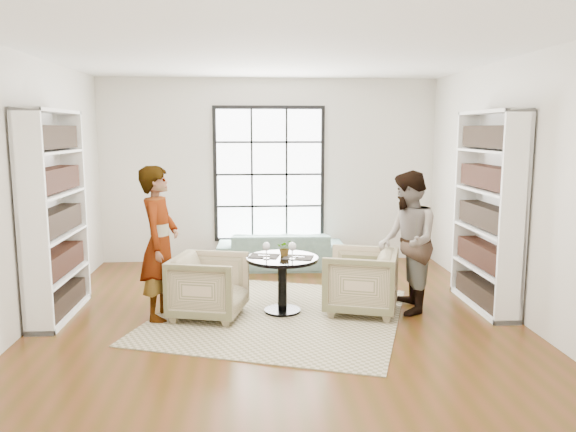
{
  "coord_description": "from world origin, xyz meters",
  "views": [
    {
      "loc": [
        -0.3,
        -6.24,
        2.16
      ],
      "look_at": [
        0.14,
        0.4,
        1.15
      ],
      "focal_mm": 35.0,
      "sensor_mm": 36.0,
      "label": 1
    }
  ],
  "objects": [
    {
      "name": "ground",
      "position": [
        0.0,
        0.0,
        0.0
      ],
      "size": [
        6.0,
        6.0,
        0.0
      ],
      "primitive_type": "plane",
      "color": "#582E14"
    },
    {
      "name": "room_shell",
      "position": [
        0.0,
        0.54,
        1.26
      ],
      "size": [
        6.0,
        6.01,
        6.0
      ],
      "color": "silver",
      "rests_on": "ground"
    },
    {
      "name": "rug",
      "position": [
        0.01,
        0.12,
        0.01
      ],
      "size": [
        3.51,
        3.51,
        0.01
      ],
      "primitive_type": "cube",
      "rotation": [
        0.0,
        0.0,
        -0.33
      ],
      "color": "tan",
      "rests_on": "ground"
    },
    {
      "name": "pedestal_table",
      "position": [
        0.06,
        0.23,
        0.5
      ],
      "size": [
        0.85,
        0.85,
        0.68
      ],
      "rotation": [
        0.0,
        0.0,
        -0.23
      ],
      "color": "black",
      "rests_on": "ground"
    },
    {
      "name": "sofa",
      "position": [
        0.16,
        2.45,
        0.29
      ],
      "size": [
        1.99,
        0.83,
        0.58
      ],
      "primitive_type": "imported",
      "rotation": [
        0.0,
        0.0,
        3.11
      ],
      "color": "slate",
      "rests_on": "ground"
    },
    {
      "name": "armchair_left",
      "position": [
        -0.8,
        0.13,
        0.37
      ],
      "size": [
        0.97,
        0.96,
        0.74
      ],
      "primitive_type": "imported",
      "rotation": [
        0.0,
        0.0,
        1.33
      ],
      "color": "#C7B78E",
      "rests_on": "ground"
    },
    {
      "name": "armchair_right",
      "position": [
        1.0,
        0.18,
        0.38
      ],
      "size": [
        1.05,
        1.03,
        0.76
      ],
      "primitive_type": "imported",
      "rotation": [
        0.0,
        0.0,
        -1.87
      ],
      "color": "#C0BB89",
      "rests_on": "ground"
    },
    {
      "name": "person_left",
      "position": [
        -1.35,
        0.13,
        0.89
      ],
      "size": [
        0.51,
        0.7,
        1.77
      ],
      "primitive_type": "imported",
      "rotation": [
        0.0,
        0.0,
        1.43
      ],
      "color": "gray",
      "rests_on": "ground"
    },
    {
      "name": "person_right",
      "position": [
        1.55,
        0.18,
        0.85
      ],
      "size": [
        0.71,
        0.87,
        1.7
      ],
      "primitive_type": "imported",
      "rotation": [
        0.0,
        0.0,
        -1.65
      ],
      "color": "gray",
      "rests_on": "ground"
    },
    {
      "name": "placemat_left",
      "position": [
        -0.15,
        0.28,
        0.69
      ],
      "size": [
        0.39,
        0.33,
        0.01
      ],
      "primitive_type": "cube",
      "rotation": [
        0.0,
        0.0,
        -0.23
      ],
      "color": "black",
      "rests_on": "pedestal_table"
    },
    {
      "name": "placemat_right",
      "position": [
        0.25,
        0.18,
        0.69
      ],
      "size": [
        0.39,
        0.33,
        0.01
      ],
      "primitive_type": "cube",
      "rotation": [
        0.0,
        0.0,
        -0.23
      ],
      "color": "black",
      "rests_on": "pedestal_table"
    },
    {
      "name": "cutlery_left",
      "position": [
        -0.15,
        0.28,
        0.69
      ],
      "size": [
        0.19,
        0.25,
        0.01
      ],
      "primitive_type": null,
      "rotation": [
        0.0,
        0.0,
        -0.23
      ],
      "color": "silver",
      "rests_on": "placemat_left"
    },
    {
      "name": "cutlery_right",
      "position": [
        0.25,
        0.18,
        0.69
      ],
      "size": [
        0.19,
        0.25,
        0.01
      ],
      "primitive_type": null,
      "rotation": [
        0.0,
        0.0,
        -0.23
      ],
      "color": "silver",
      "rests_on": "placemat_right"
    },
    {
      "name": "wine_glass_left",
      "position": [
        -0.13,
        0.14,
        0.82
      ],
      "size": [
        0.09,
        0.09,
        0.2
      ],
      "color": "silver",
      "rests_on": "pedestal_table"
    },
    {
      "name": "wine_glass_right",
      "position": [
        0.17,
        0.1,
        0.83
      ],
      "size": [
        0.09,
        0.09,
        0.2
      ],
      "color": "silver",
      "rests_on": "pedestal_table"
    },
    {
      "name": "flower_centerpiece",
      "position": [
        0.1,
        0.27,
        0.78
      ],
      "size": [
        0.19,
        0.17,
        0.2
      ],
      "primitive_type": "imported",
      "rotation": [
        0.0,
        0.0,
        -0.08
      ],
      "color": "gray",
      "rests_on": "pedestal_table"
    }
  ]
}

